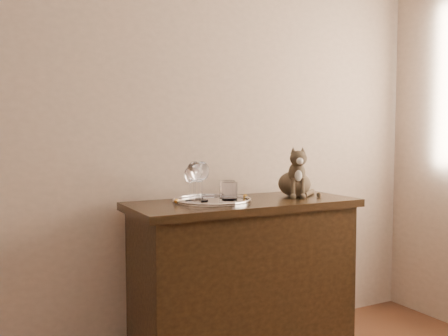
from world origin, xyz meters
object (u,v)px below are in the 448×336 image
Objects in this scene: cat at (294,171)px; wine_glass_c at (195,182)px; wine_glass_d at (202,181)px; tumbler_c at (227,189)px; tray at (212,201)px; wine_glass_a at (190,184)px; tumbler_a at (229,191)px; sideboard at (243,281)px; wine_glass_b at (199,183)px.

wine_glass_c is at bearing -151.70° from cat.
wine_glass_d is at bearing 36.23° from wine_glass_c.
cat reaches higher than tumbler_c.
wine_glass_d is 0.17m from tumbler_c.
wine_glass_d is (-0.05, 0.01, 0.10)m from tray.
tumbler_a is (0.18, -0.08, -0.04)m from wine_glass_a.
sideboard is 0.58m from wine_glass_d.
cat is at bearing -4.42° from wine_glass_a.
tumbler_c reaches higher than tumbler_a.
wine_glass_c is at bearing -143.77° from wine_glass_d.
cat is at bearing -5.08° from tumbler_c.
wine_glass_b is 0.84× the size of wine_glass_d.
tumbler_c is at bearing -3.13° from wine_glass_a.
wine_glass_b is (-0.21, 0.11, 0.52)m from sideboard.
wine_glass_a is (-0.10, 0.05, 0.09)m from tray.
wine_glass_b is (0.06, 0.03, -0.00)m from wine_glass_a.
tray is at bearing -160.67° from tumbler_c.
wine_glass_c is 0.63m from cat.
sideboard is 5.99× the size of wine_glass_d.
wine_glass_d is at bearing -101.83° from wine_glass_b.
wine_glass_c is 1.02× the size of wine_glass_d.
wine_glass_c reaches higher than tumbler_a.
wine_glass_a is at bearing 153.31° from tray.
wine_glass_d is at bearing -155.84° from cat.
tray is at bearing -154.91° from cat.
tumbler_a is (0.08, -0.03, 0.05)m from tray.
wine_glass_c is at bearing -178.47° from sideboard.
tumbler_a reaches higher than sideboard.
wine_glass_a is 0.62× the size of cat.
tumbler_c is (0.22, 0.07, -0.06)m from wine_glass_c.
wine_glass_c reaches higher than wine_glass_d.
cat is at bearing 3.46° from wine_glass_c.
wine_glass_d is 0.15m from tumbler_a.
tumbler_c is (-0.06, 0.07, 0.48)m from sideboard.
wine_glass_c is at bearing -122.77° from wine_glass_b.
wine_glass_c is (-0.28, -0.01, 0.54)m from sideboard.
tumbler_a is at bearing -17.78° from wine_glass_d.
wine_glass_a is at bearing -151.51° from wine_glass_b.
sideboard is 0.46m from tray.
wine_glass_b reaches higher than sideboard.
cat reaches higher than wine_glass_d.
sideboard is 0.60m from wine_glass_c.
sideboard is 5.87× the size of wine_glass_c.
sideboard is 12.75× the size of tumbler_c.
wine_glass_d reaches higher than tumbler_c.
wine_glass_b reaches higher than tray.
cat reaches higher than wine_glass_a.
wine_glass_b is 1.83× the size of tumbler_a.
cat is (0.43, 0.04, 0.08)m from tumbler_a.
wine_glass_a reaches higher than sideboard.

